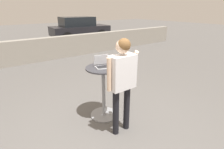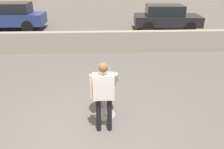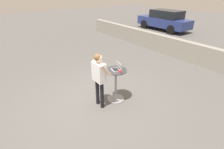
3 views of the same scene
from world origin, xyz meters
name	(u,v)px [view 1 (image 1 of 3)]	position (x,y,z in m)	size (l,w,h in m)	color
ground_plane	(109,138)	(0.00, 0.00, 0.00)	(50.00, 50.00, 0.00)	#5B5956
pavement_kerb	(29,51)	(0.00, 5.56, 0.48)	(17.25, 0.35, 0.95)	gray
cafe_table	(104,89)	(0.33, 0.63, 0.60)	(0.67, 0.67, 1.06)	gray
laptop	(103,64)	(0.34, 0.67, 1.11)	(0.35, 0.32, 0.22)	#B7BABF
coffee_mug	(113,63)	(0.55, 0.61, 1.11)	(0.13, 0.09, 0.10)	#C14C42
standing_person	(122,75)	(0.30, 0.04, 1.08)	(0.59, 0.37, 1.69)	black
parked_car_further_down	(79,28)	(4.33, 9.68, 0.78)	(4.17, 2.15, 1.53)	black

